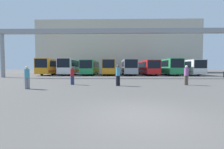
{
  "coord_description": "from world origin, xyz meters",
  "views": [
    {
      "loc": [
        -0.86,
        -4.9,
        1.63
      ],
      "look_at": [
        -1.43,
        22.28,
        0.3
      ],
      "focal_mm": 24.0,
      "sensor_mm": 36.0,
      "label": 1
    }
  ],
  "objects": [
    {
      "name": "ground_plane",
      "position": [
        0.0,
        0.0,
        0.0
      ],
      "size": [
        200.0,
        200.0,
        0.0
      ],
      "primitive_type": "plane",
      "color": "#514F4C"
    },
    {
      "name": "bus_slot_1",
      "position": [
        -10.35,
        27.48,
        1.92
      ],
      "size": [
        2.61,
        10.42,
        3.33
      ],
      "color": "silver",
      "rests_on": "ground"
    },
    {
      "name": "bus_slot_7",
      "position": [
        14.49,
        28.02,
        1.75
      ],
      "size": [
        2.5,
        11.51,
        3.04
      ],
      "color": "silver",
      "rests_on": "ground"
    },
    {
      "name": "bus_slot_4",
      "position": [
        2.07,
        27.84,
        1.82
      ],
      "size": [
        2.58,
        11.15,
        3.15
      ],
      "color": "#999EA5",
      "rests_on": "ground"
    },
    {
      "name": "bus_slot_5",
      "position": [
        6.21,
        28.25,
        1.72
      ],
      "size": [
        2.55,
        11.96,
        2.98
      ],
      "color": "red",
      "rests_on": "ground"
    },
    {
      "name": "bus_slot_0",
      "position": [
        -14.49,
        28.06,
        1.89
      ],
      "size": [
        2.59,
        11.59,
        3.29
      ],
      "color": "orange",
      "rests_on": "ground"
    },
    {
      "name": "overhead_gantry",
      "position": [
        0.0,
        18.72,
        6.53
      ],
      "size": [
        38.34,
        0.8,
        7.6
      ],
      "color": "gray",
      "rests_on": "ground"
    },
    {
      "name": "pedestrian_mid_right",
      "position": [
        5.61,
        8.82,
        0.96
      ],
      "size": [
        0.38,
        0.38,
        1.81
      ],
      "rotation": [
        0.0,
        0.0,
        3.21
      ],
      "color": "brown",
      "rests_on": "ground"
    },
    {
      "name": "building_backdrop",
      "position": [
        0.0,
        45.28,
        7.81
      ],
      "size": [
        49.21,
        12.0,
        15.61
      ],
      "color": "#B7B2A3",
      "rests_on": "ground"
    },
    {
      "name": "pedestrian_near_left",
      "position": [
        -4.84,
        8.92,
        0.88
      ],
      "size": [
        0.35,
        0.35,
        1.67
      ],
      "rotation": [
        0.0,
        0.0,
        3.14
      ],
      "color": "navy",
      "rests_on": "ground"
    },
    {
      "name": "bus_slot_3",
      "position": [
        -2.07,
        28.23,
        1.81
      ],
      "size": [
        2.46,
        11.93,
        3.13
      ],
      "color": "orange",
      "rests_on": "ground"
    },
    {
      "name": "pedestrian_near_center",
      "position": [
        -0.61,
        8.14,
        0.98
      ],
      "size": [
        0.38,
        0.38,
        1.85
      ],
      "rotation": [
        0.0,
        0.0,
        3.46
      ],
      "color": "black",
      "rests_on": "ground"
    },
    {
      "name": "pedestrian_near_right",
      "position": [
        -7.46,
        6.13,
        0.91
      ],
      "size": [
        0.36,
        0.36,
        1.71
      ],
      "rotation": [
        0.0,
        0.0,
        3.72
      ],
      "color": "gray",
      "rests_on": "ground"
    },
    {
      "name": "bus_slot_2",
      "position": [
        -6.21,
        27.78,
        1.74
      ],
      "size": [
        2.56,
        11.03,
        3.01
      ],
      "color": "#268C4C",
      "rests_on": "ground"
    },
    {
      "name": "bus_slot_6",
      "position": [
        10.35,
        28.03,
        1.88
      ],
      "size": [
        2.62,
        11.52,
        3.26
      ],
      "color": "#268C4C",
      "rests_on": "ground"
    }
  ]
}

